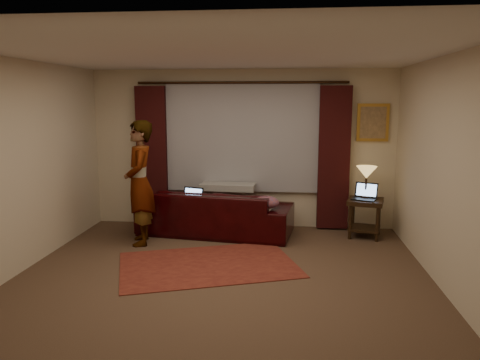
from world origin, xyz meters
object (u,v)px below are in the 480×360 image
object	(u,v)px
end_table	(365,218)
person	(140,183)
laptop_sofa	(189,197)
tiffany_lamp	(366,182)
sofa	(215,204)
laptop_table	(364,192)

from	to	relation	value
end_table	person	world-z (taller)	person
laptop_sofa	tiffany_lamp	xyz separation A→B (m)	(2.74, 0.22, 0.24)
tiffany_lamp	person	xyz separation A→B (m)	(-3.36, -0.76, 0.06)
sofa	end_table	xyz separation A→B (m)	(2.33, 0.05, -0.18)
laptop_table	person	distance (m)	3.38
sofa	end_table	size ratio (longest dim) A/B	4.01
tiffany_lamp	laptop_table	distance (m)	0.18
tiffany_lamp	person	world-z (taller)	person
sofa	end_table	bearing A→B (deg)	-170.81
tiffany_lamp	laptop_table	xyz separation A→B (m)	(-0.04, -0.12, -0.13)
sofa	laptop_sofa	distance (m)	0.43
tiffany_lamp	person	bearing A→B (deg)	-167.27
sofa	laptop_table	bearing A→B (deg)	-171.73
laptop_table	person	size ratio (longest dim) A/B	0.21
end_table	tiffany_lamp	distance (m)	0.56
sofa	end_table	world-z (taller)	sofa
laptop_sofa	person	bearing A→B (deg)	-120.62
laptop_sofa	laptop_table	world-z (taller)	laptop_table
laptop_sofa	end_table	xyz separation A→B (m)	(2.73, 0.14, -0.31)
laptop_sofa	tiffany_lamp	distance (m)	2.76
laptop_sofa	laptop_table	xyz separation A→B (m)	(2.70, 0.10, 0.12)
sofa	laptop_sofa	world-z (taller)	sofa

